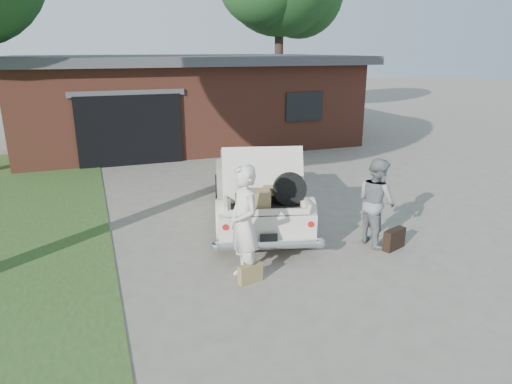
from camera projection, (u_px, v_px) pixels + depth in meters
name	position (u px, v px, depth m)	size (l,w,h in m)	color
ground	(268.00, 262.00, 7.91)	(90.00, 90.00, 0.00)	gray
house	(185.00, 98.00, 18.02)	(12.80, 7.80, 3.30)	brown
sedan	(256.00, 189.00, 9.75)	(2.85, 4.84, 1.84)	beige
woman_left	(244.00, 224.00, 7.08)	(0.68, 0.45, 1.88)	silver
woman_right	(376.00, 202.00, 8.45)	(0.81, 0.63, 1.66)	gray
suitcase_left	(250.00, 273.00, 7.18)	(0.40, 0.13, 0.31)	olive
suitcase_right	(394.00, 239.00, 8.39)	(0.50, 0.16, 0.38)	black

